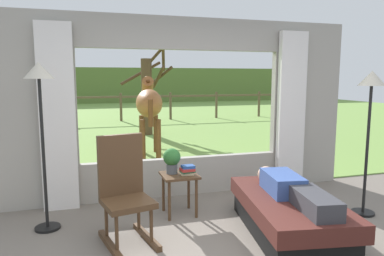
% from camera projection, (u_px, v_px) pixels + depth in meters
% --- Properties ---
extents(back_wall_with_window, '(5.20, 0.12, 2.55)m').
position_uv_depth(back_wall_with_window, '(183.00, 110.00, 5.16)').
color(back_wall_with_window, '#9E998E').
rests_on(back_wall_with_window, ground_plane).
extents(curtain_panel_left, '(0.44, 0.10, 2.40)m').
position_uv_depth(curtain_panel_left, '(58.00, 118.00, 4.56)').
color(curtain_panel_left, silver).
rests_on(curtain_panel_left, ground_plane).
extents(curtain_panel_right, '(0.44, 0.10, 2.40)m').
position_uv_depth(curtain_panel_right, '(291.00, 111.00, 5.52)').
color(curtain_panel_right, silver).
rests_on(curtain_panel_right, ground_plane).
extents(outdoor_pasture_lawn, '(36.00, 21.68, 0.02)m').
position_uv_depth(outdoor_pasture_lawn, '(118.00, 117.00, 15.68)').
color(outdoor_pasture_lawn, '#759E47').
rests_on(outdoor_pasture_lawn, ground_plane).
extents(distant_hill_ridge, '(36.00, 2.00, 2.40)m').
position_uv_depth(distant_hill_ridge, '(105.00, 85.00, 24.85)').
color(distant_hill_ridge, '#5A7335').
rests_on(distant_hill_ridge, ground_plane).
extents(recliner_sofa, '(1.17, 1.82, 0.42)m').
position_uv_depth(recliner_sofa, '(288.00, 214.00, 3.95)').
color(recliner_sofa, black).
rests_on(recliner_sofa, ground_plane).
extents(reclining_person, '(0.43, 1.44, 0.22)m').
position_uv_depth(reclining_person, '(292.00, 189.00, 3.86)').
color(reclining_person, '#334C8C').
rests_on(reclining_person, recliner_sofa).
extents(rocking_chair, '(0.60, 0.76, 1.12)m').
position_uv_depth(rocking_chair, '(124.00, 190.00, 3.75)').
color(rocking_chair, '#4C331E').
rests_on(rocking_chair, ground_plane).
extents(side_table, '(0.44, 0.44, 0.52)m').
position_uv_depth(side_table, '(179.00, 181.00, 4.48)').
color(side_table, '#4C331E').
rests_on(side_table, ground_plane).
extents(potted_plant, '(0.22, 0.22, 0.32)m').
position_uv_depth(potted_plant, '(172.00, 159.00, 4.48)').
color(potted_plant, '#4C5156').
rests_on(potted_plant, side_table).
extents(book_stack, '(0.19, 0.17, 0.12)m').
position_uv_depth(book_stack, '(188.00, 170.00, 4.43)').
color(book_stack, beige).
rests_on(book_stack, side_table).
extents(floor_lamp_left, '(0.32, 0.32, 1.88)m').
position_uv_depth(floor_lamp_left, '(40.00, 96.00, 3.88)').
color(floor_lamp_left, black).
rests_on(floor_lamp_left, ground_plane).
extents(floor_lamp_right, '(0.32, 0.32, 1.80)m').
position_uv_depth(floor_lamp_right, '(371.00, 99.00, 4.35)').
color(floor_lamp_right, black).
rests_on(floor_lamp_right, ground_plane).
extents(horse, '(0.71, 1.81, 1.73)m').
position_uv_depth(horse, '(149.00, 104.00, 7.75)').
color(horse, brown).
rests_on(horse, outdoor_pasture_lawn).
extents(pasture_tree, '(1.49, 1.42, 3.02)m').
position_uv_depth(pasture_tree, '(148.00, 92.00, 10.69)').
color(pasture_tree, '#4C3823').
rests_on(pasture_tree, outdoor_pasture_lawn).
extents(pasture_fence_line, '(16.10, 0.10, 1.10)m').
position_uv_depth(pasture_fence_line, '(121.00, 103.00, 14.05)').
color(pasture_fence_line, brown).
rests_on(pasture_fence_line, outdoor_pasture_lawn).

